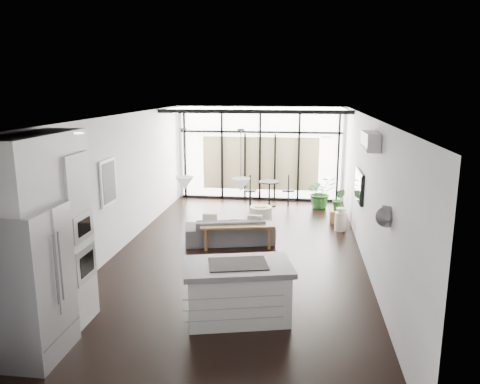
% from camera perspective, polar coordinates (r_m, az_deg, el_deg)
% --- Properties ---
extents(floor, '(5.00, 10.00, 0.00)m').
position_cam_1_polar(floor, '(9.63, -0.24, -7.67)').
color(floor, black).
rests_on(floor, ground).
extents(ceiling, '(5.00, 10.00, 0.00)m').
position_cam_1_polar(ceiling, '(9.04, -0.25, 9.21)').
color(ceiling, silver).
rests_on(ceiling, ground).
extents(wall_left, '(0.02, 10.00, 2.80)m').
position_cam_1_polar(wall_left, '(9.88, -14.77, 0.89)').
color(wall_left, silver).
rests_on(wall_left, ground).
extents(wall_right, '(0.02, 10.00, 2.80)m').
position_cam_1_polar(wall_right, '(9.24, 15.30, 0.06)').
color(wall_right, silver).
rests_on(wall_right, ground).
extents(wall_back, '(5.00, 0.02, 2.80)m').
position_cam_1_polar(wall_back, '(14.13, 2.49, 4.73)').
color(wall_back, silver).
rests_on(wall_back, ground).
extents(wall_front, '(5.00, 0.02, 2.80)m').
position_cam_1_polar(wall_front, '(4.56, -8.94, -12.69)').
color(wall_front, silver).
rests_on(wall_front, ground).
extents(glazing, '(5.00, 0.20, 2.80)m').
position_cam_1_polar(glazing, '(14.01, 2.45, 4.66)').
color(glazing, black).
rests_on(glazing, ground).
extents(skylight, '(4.70, 1.90, 0.06)m').
position_cam_1_polar(skylight, '(13.01, 2.16, 10.11)').
color(skylight, silver).
rests_on(skylight, ceiling).
extents(neighbour_building, '(3.50, 0.02, 1.60)m').
position_cam_1_polar(neighbour_building, '(14.13, 2.47, 3.50)').
color(neighbour_building, '#CFBA8E').
rests_on(neighbour_building, ground).
extents(island, '(1.73, 1.27, 0.85)m').
position_cam_1_polar(island, '(6.98, -0.25, -12.04)').
color(island, silver).
rests_on(island, floor).
extents(cooktop, '(0.95, 0.74, 0.01)m').
position_cam_1_polar(cooktop, '(6.82, -0.26, -8.74)').
color(cooktop, black).
rests_on(cooktop, island).
extents(fridge, '(0.75, 0.93, 1.93)m').
position_cam_1_polar(fridge, '(6.43, -24.29, -10.20)').
color(fridge, '#99989D').
rests_on(fridge, floor).
extents(appliance_column, '(0.64, 0.67, 2.47)m').
position_cam_1_polar(appliance_column, '(7.08, -20.83, -5.51)').
color(appliance_column, silver).
rests_on(appliance_column, floor).
extents(upper_cabinets, '(0.62, 1.75, 0.86)m').
position_cam_1_polar(upper_cabinets, '(6.46, -23.73, 2.75)').
color(upper_cabinets, silver).
rests_on(upper_cabinets, wall_left).
extents(pendant_left, '(0.26, 0.26, 0.18)m').
position_cam_1_polar(pendant_left, '(6.63, -6.77, 1.07)').
color(pendant_left, silver).
rests_on(pendant_left, ceiling).
extents(pendant_right, '(0.26, 0.26, 0.18)m').
position_cam_1_polar(pendant_right, '(6.48, 0.10, 0.89)').
color(pendant_right, silver).
rests_on(pendant_right, ceiling).
extents(sofa, '(2.02, 0.99, 0.76)m').
position_cam_1_polar(sofa, '(10.27, -1.27, -4.13)').
color(sofa, '#4C4D4F').
rests_on(sofa, floor).
extents(console_bench, '(1.61, 0.70, 0.50)m').
position_cam_1_polar(console_bench, '(9.97, -0.33, -5.41)').
color(console_bench, brown).
rests_on(console_bench, floor).
extents(pouf, '(0.59, 0.59, 0.44)m').
position_cam_1_polar(pouf, '(11.69, 2.55, -2.85)').
color(pouf, beige).
rests_on(pouf, floor).
extents(crate, '(0.41, 0.41, 0.31)m').
position_cam_1_polar(crate, '(12.08, 11.85, -2.92)').
color(crate, brown).
rests_on(crate, floor).
extents(plant_tall, '(1.09, 1.15, 0.71)m').
position_cam_1_polar(plant_tall, '(13.39, 9.78, -0.43)').
color(plant_tall, '#255F25').
rests_on(plant_tall, floor).
extents(plant_crate, '(0.34, 0.58, 0.25)m').
position_cam_1_polar(plant_crate, '(12.01, 11.91, -1.63)').
color(plant_crate, '#255F25').
rests_on(plant_crate, crate).
extents(milk_can, '(0.29, 0.29, 0.55)m').
position_cam_1_polar(milk_can, '(11.39, 12.17, -3.26)').
color(milk_can, silver).
rests_on(milk_can, floor).
extents(bistro_set, '(1.67, 0.86, 0.77)m').
position_cam_1_polar(bistro_set, '(13.46, 3.59, -0.08)').
color(bistro_set, black).
rests_on(bistro_set, floor).
extents(tv, '(0.05, 1.10, 0.65)m').
position_cam_1_polar(tv, '(10.23, 14.32, 0.73)').
color(tv, black).
rests_on(tv, wall_right).
extents(ac_unit, '(0.22, 0.90, 0.30)m').
position_cam_1_polar(ac_unit, '(8.28, 15.62, 6.00)').
color(ac_unit, silver).
rests_on(ac_unit, wall_right).
extents(framed_art, '(0.04, 0.70, 0.90)m').
position_cam_1_polar(framed_art, '(9.39, -15.79, 1.16)').
color(framed_art, black).
rests_on(framed_art, wall_left).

